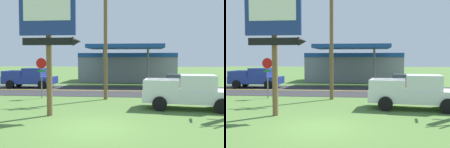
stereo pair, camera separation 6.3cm
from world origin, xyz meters
The scene contains 10 objects.
ground_plane centered at (0.00, 0.00, 0.00)m, with size 180.00×180.00×0.00m, color #4C7033.
road_asphalt centered at (0.00, 13.00, 0.01)m, with size 140.00×8.00×0.02m, color #2B2B2D.
road_centre_line centered at (0.00, 13.00, 0.02)m, with size 126.00×0.20×0.01m, color gold.
motel_sign centered at (-2.52, 2.08, 4.38)m, with size 3.08×0.54×6.40m.
stop_sign centered at (-5.15, 7.98, 2.03)m, with size 0.80×0.08×2.95m.
utility_pole centered at (-0.45, 7.91, 4.67)m, with size 1.69×0.26×8.80m.
gas_station centered at (0.46, 24.02, 1.94)m, with size 12.00×11.50×4.40m.
pickup_white_parked_on_lawn centered at (4.84, 4.74, 0.96)m, with size 5.42×2.78×1.96m.
pickup_blue_on_road centered at (-8.92, 15.00, 0.96)m, with size 5.20×2.24×1.96m.
car_red_mid_lane centered at (5.11, 11.00, 0.83)m, with size 4.20×2.00×1.64m.
Camera 1 is at (1.89, -10.79, 2.85)m, focal length 42.91 mm.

